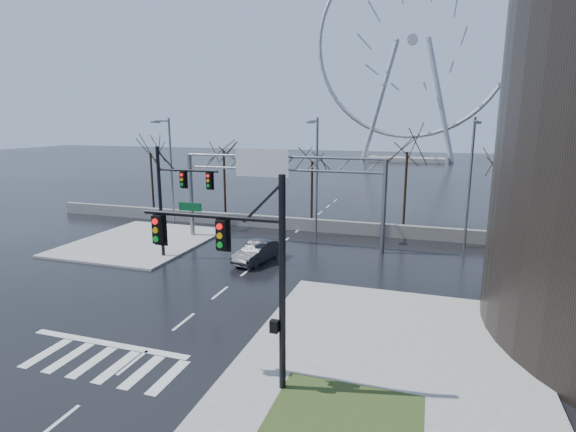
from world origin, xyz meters
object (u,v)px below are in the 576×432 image
at_px(sign_gantry, 276,180).
at_px(car, 258,252).
at_px(signal_mast_far, 173,192).
at_px(signal_mast_near, 246,261).
at_px(ferris_wheel, 412,48).

xyz_separation_m(sign_gantry, car, (0.29, -4.84, -4.46)).
bearing_deg(signal_mast_far, sign_gantry, 47.53).
height_order(signal_mast_near, ferris_wheel, ferris_wheel).
height_order(signal_mast_near, signal_mast_far, same).
bearing_deg(ferris_wheel, sign_gantry, -93.84).
relative_size(signal_mast_near, sign_gantry, 0.49).
height_order(sign_gantry, ferris_wheel, ferris_wheel).
distance_m(sign_gantry, ferris_wheel, 82.91).
relative_size(sign_gantry, ferris_wheel, 0.32).
bearing_deg(signal_mast_far, ferris_wheel, 82.80).
bearing_deg(signal_mast_near, car, 110.27).
relative_size(signal_mast_far, car, 1.82).
xyz_separation_m(signal_mast_near, signal_mast_far, (-11.01, 13.00, -0.04)).
distance_m(signal_mast_near, car, 15.65).
bearing_deg(car, signal_mast_far, -155.50).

